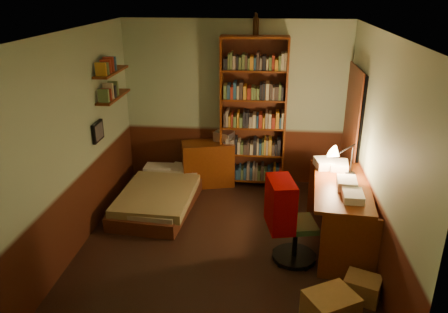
# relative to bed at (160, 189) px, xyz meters

# --- Properties ---
(floor) EXTENTS (3.50, 4.00, 0.02)m
(floor) POSITION_rel_bed_xyz_m (1.02, -0.97, -0.27)
(floor) COLOR black
(floor) RESTS_ON ground
(ceiling) EXTENTS (3.50, 4.00, 0.02)m
(ceiling) POSITION_rel_bed_xyz_m (1.02, -0.97, 2.35)
(ceiling) COLOR silver
(ceiling) RESTS_ON wall_back
(wall_back) EXTENTS (3.50, 0.02, 2.60)m
(wall_back) POSITION_rel_bed_xyz_m (1.02, 1.04, 1.04)
(wall_back) COLOR #94AA87
(wall_back) RESTS_ON ground
(wall_left) EXTENTS (0.02, 4.00, 2.60)m
(wall_left) POSITION_rel_bed_xyz_m (-0.74, -0.97, 1.04)
(wall_left) COLOR #94AA87
(wall_left) RESTS_ON ground
(wall_right) EXTENTS (0.02, 4.00, 2.60)m
(wall_right) POSITION_rel_bed_xyz_m (2.78, -0.97, 1.04)
(wall_right) COLOR #94AA87
(wall_right) RESTS_ON ground
(wall_front) EXTENTS (3.50, 0.02, 2.60)m
(wall_front) POSITION_rel_bed_xyz_m (1.02, -2.98, 1.04)
(wall_front) COLOR #94AA87
(wall_front) RESTS_ON ground
(doorway) EXTENTS (0.06, 0.90, 2.00)m
(doorway) POSITION_rel_bed_xyz_m (2.74, 0.33, 0.74)
(doorway) COLOR black
(doorway) RESTS_ON ground
(door_trim) EXTENTS (0.02, 0.98, 2.08)m
(door_trim) POSITION_rel_bed_xyz_m (2.71, 0.33, 0.74)
(door_trim) COLOR #4B2112
(door_trim) RESTS_ON ground
(bed) EXTENTS (1.11, 1.85, 0.53)m
(bed) POSITION_rel_bed_xyz_m (0.00, 0.00, 0.00)
(bed) COLOR #8F9152
(bed) RESTS_ON ground
(dresser) EXTENTS (0.89, 0.60, 0.72)m
(dresser) POSITION_rel_bed_xyz_m (0.61, 0.79, 0.10)
(dresser) COLOR #5D270C
(dresser) RESTS_ON ground
(mini_stereo) EXTENTS (0.35, 0.31, 0.15)m
(mini_stereo) POSITION_rel_bed_xyz_m (0.85, 0.92, 0.53)
(mini_stereo) COLOR #B2B2B7
(mini_stereo) RESTS_ON dresser
(bookshelf) EXTENTS (1.02, 0.33, 2.37)m
(bookshelf) POSITION_rel_bed_xyz_m (1.31, 0.88, 0.92)
(bookshelf) COLOR #5D270C
(bookshelf) RESTS_ON ground
(bottle_left) EXTENTS (0.09, 0.09, 0.26)m
(bottle_left) POSITION_rel_bed_xyz_m (1.31, 0.99, 2.23)
(bottle_left) COLOR black
(bottle_left) RESTS_ON bookshelf
(bottle_right) EXTENTS (0.08, 0.08, 0.25)m
(bottle_right) POSITION_rel_bed_xyz_m (1.33, 0.99, 2.23)
(bottle_right) COLOR black
(bottle_right) RESTS_ON bookshelf
(desk) EXTENTS (0.80, 1.62, 0.84)m
(desk) POSITION_rel_bed_xyz_m (2.46, -0.78, 0.16)
(desk) COLOR #5D270C
(desk) RESTS_ON ground
(paper_stack) EXTENTS (0.25, 0.31, 0.11)m
(paper_stack) POSITION_rel_bed_xyz_m (2.29, -0.32, 0.63)
(paper_stack) COLOR silver
(paper_stack) RESTS_ON desk
(desk_lamp) EXTENTS (0.23, 0.23, 0.63)m
(desk_lamp) POSITION_rel_bed_xyz_m (2.60, -0.50, 0.89)
(desk_lamp) COLOR black
(desk_lamp) RESTS_ON desk
(office_chair) EXTENTS (0.60, 0.56, 1.04)m
(office_chair) POSITION_rel_bed_xyz_m (1.91, -1.19, 0.26)
(office_chair) COLOR #2F5A30
(office_chair) RESTS_ON ground
(red_jacket) EXTENTS (0.39, 0.55, 0.58)m
(red_jacket) POSITION_rel_bed_xyz_m (1.65, -0.96, 1.07)
(red_jacket) COLOR #9A0100
(red_jacket) RESTS_ON office_chair
(wall_shelf_lower) EXTENTS (0.20, 0.90, 0.03)m
(wall_shelf_lower) POSITION_rel_bed_xyz_m (-0.62, 0.13, 1.34)
(wall_shelf_lower) COLOR #5D270C
(wall_shelf_lower) RESTS_ON wall_left
(wall_shelf_upper) EXTENTS (0.20, 0.90, 0.03)m
(wall_shelf_upper) POSITION_rel_bed_xyz_m (-0.62, 0.13, 1.69)
(wall_shelf_upper) COLOR #5D270C
(wall_shelf_upper) RESTS_ON wall_left
(framed_picture) EXTENTS (0.04, 0.32, 0.26)m
(framed_picture) POSITION_rel_bed_xyz_m (-0.70, -0.37, 0.99)
(framed_picture) COLOR black
(framed_picture) RESTS_ON wall_left
(cardboard_box_a) EXTENTS (0.58, 0.55, 0.34)m
(cardboard_box_a) POSITION_rel_bed_xyz_m (2.20, -2.25, -0.09)
(cardboard_box_a) COLOR olive
(cardboard_box_a) RESTS_ON ground
(cardboard_box_b) EXTENTS (0.43, 0.40, 0.25)m
(cardboard_box_b) POSITION_rel_bed_xyz_m (2.58, -1.83, -0.14)
(cardboard_box_b) COLOR olive
(cardboard_box_b) RESTS_ON ground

